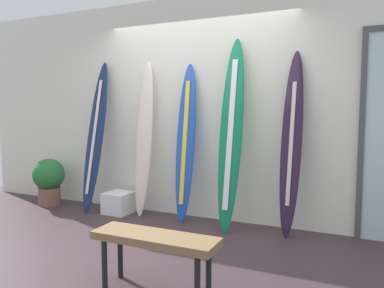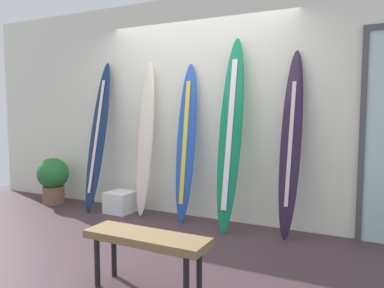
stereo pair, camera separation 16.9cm
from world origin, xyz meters
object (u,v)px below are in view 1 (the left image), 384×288
surfboard_ivory (144,140)px  potted_plant (49,179)px  surfboard_charcoal (291,145)px  surfboard_emerald (231,134)px  display_block_left (119,203)px  bench (155,243)px  surfboard_cobalt (186,143)px  surfboard_navy (95,137)px

surfboard_ivory → potted_plant: bearing=-174.8°
surfboard_charcoal → surfboard_emerald: bearing=-173.9°
display_block_left → bench: bench is taller
surfboard_charcoal → potted_plant: surfboard_charcoal is taller
surfboard_cobalt → display_block_left: (-0.96, -0.09, -0.83)m
surfboard_emerald → display_block_left: size_ratio=6.27×
potted_plant → surfboard_cobalt: bearing=3.8°
surfboard_emerald → display_block_left: surfboard_emerald is taller
surfboard_charcoal → surfboard_cobalt: bearing=179.2°
surfboard_ivory → display_block_left: (-0.36, -0.08, -0.85)m
surfboard_emerald → potted_plant: bearing=-178.9°
surfboard_navy → display_block_left: bearing=1.3°
potted_plant → bench: size_ratio=0.69×
surfboard_navy → surfboard_cobalt: size_ratio=1.04×
surfboard_navy → surfboard_charcoal: bearing=1.7°
surfboard_ivory → surfboard_emerald: surfboard_emerald is taller
surfboard_ivory → surfboard_cobalt: surfboard_ivory is taller
surfboard_ivory → surfboard_charcoal: surfboard_charcoal is taller
surfboard_ivory → display_block_left: size_ratio=5.68×
surfboard_ivory → surfboard_charcoal: 1.89m
surfboard_navy → bench: surfboard_navy is taller
surfboard_cobalt → bench: 1.97m
potted_plant → display_block_left: bearing=2.7°
bench → surfboard_charcoal: bearing=68.7°
surfboard_emerald → display_block_left: bearing=179.9°
surfboard_navy → surfboard_emerald: surfboard_emerald is taller
surfboard_ivory → surfboard_cobalt: (0.60, 0.00, -0.02)m
surfboard_charcoal → potted_plant: (-3.43, -0.12, -0.62)m
surfboard_cobalt → surfboard_charcoal: size_ratio=0.96×
potted_plant → surfboard_charcoal: bearing=2.1°
surfboard_ivory → potted_plant: size_ratio=2.97×
surfboard_navy → surfboard_charcoal: size_ratio=1.00×
surfboard_charcoal → bench: size_ratio=2.07×
surfboard_navy → surfboard_cobalt: bearing=4.1°
surfboard_navy → potted_plant: 1.04m
surfboard_navy → surfboard_cobalt: surfboard_navy is taller
bench → surfboard_emerald: bearing=89.3°
surfboard_cobalt → potted_plant: surfboard_cobalt is taller
surfboard_cobalt → surfboard_emerald: 0.64m
display_block_left → potted_plant: size_ratio=0.52×
surfboard_navy → display_block_left: surfboard_navy is taller
surfboard_navy → surfboard_ivory: 0.72m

